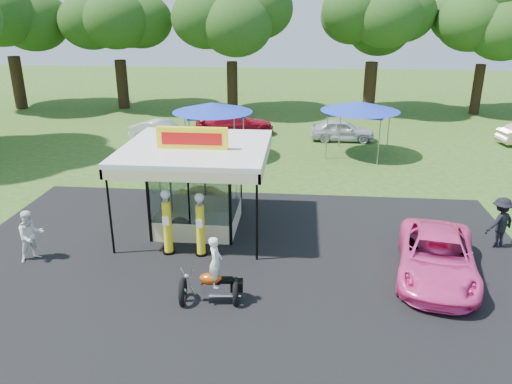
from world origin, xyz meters
TOP-DOWN VIEW (x-y plane):
  - ground at (0.00, 0.00)m, footprint 120.00×120.00m
  - asphalt_apron at (0.00, 2.00)m, footprint 20.00×14.00m
  - gas_station_kiosk at (-2.00, 4.99)m, footprint 5.40×5.40m
  - gas_pump_left at (-2.61, 2.66)m, footprint 0.45×0.45m
  - gas_pump_right at (-1.43, 2.64)m, footprint 0.44×0.44m
  - motorcycle at (-0.47, -0.27)m, footprint 1.92×1.05m
  - spare_tires at (-2.47, 4.02)m, footprint 0.96×0.61m
  - kiosk_car at (-2.00, 7.20)m, footprint 2.82×1.13m
  - pink_sedan at (6.43, 1.90)m, footprint 3.33×5.51m
  - spectator_west at (-7.16, 1.77)m, footprint 1.12×1.12m
  - spectator_east_a at (9.20, 4.36)m, footprint 1.42×1.24m
  - bg_car_a at (-6.93, 17.60)m, footprint 4.60×2.89m
  - bg_car_b at (-2.57, 19.97)m, footprint 5.82×4.43m
  - bg_car_c at (4.57, 19.35)m, footprint 4.12×1.66m
  - tent_west at (-3.12, 14.85)m, footprint 4.57×4.57m
  - tent_east at (5.24, 16.02)m, footprint 4.54×4.54m
  - oak_far_a at (-22.20, 27.91)m, footprint 10.32×10.32m
  - oak_far_b at (-13.46, 28.94)m, footprint 9.39×9.39m
  - oak_far_c at (-3.85, 28.03)m, footprint 9.84×9.84m
  - oak_far_d at (7.40, 29.24)m, footprint 9.46×9.46m
  - oak_far_e at (15.96, 29.28)m, footprint 9.22×9.22m

SIDE VIEW (x-z plane):
  - ground at x=0.00m, z-range 0.00..0.00m
  - asphalt_apron at x=0.00m, z-range 0.00..0.04m
  - spare_tires at x=-2.47m, z-range -0.01..0.80m
  - kiosk_car at x=-2.00m, z-range 0.00..0.96m
  - bg_car_c at x=4.57m, z-range 0.00..1.40m
  - bg_car_a at x=-6.93m, z-range 0.00..1.43m
  - pink_sedan at x=6.43m, z-range 0.00..1.43m
  - bg_car_b at x=-2.57m, z-range 0.00..1.57m
  - motorcycle at x=-0.47m, z-range -0.25..1.98m
  - spectator_west at x=-7.16m, z-range 0.00..1.83m
  - spectator_east_a at x=9.20m, z-range 0.00..1.91m
  - gas_pump_right at x=-1.43m, z-range -0.05..2.30m
  - gas_pump_left at x=-2.61m, z-range -0.05..2.38m
  - gas_station_kiosk at x=-2.00m, z-range -0.31..3.87m
  - tent_east at x=5.24m, z-range 1.29..4.46m
  - tent_west at x=-3.12m, z-range 1.29..4.48m
  - oak_far_e at x=15.96m, z-range 1.52..12.50m
  - oak_far_b at x=-13.46m, z-range 1.55..12.75m
  - oak_far_d at x=7.40m, z-range 1.55..12.81m
  - oak_far_c at x=-3.85m, z-range 1.56..13.15m
  - oak_far_a at x=-22.20m, z-range 1.67..13.90m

